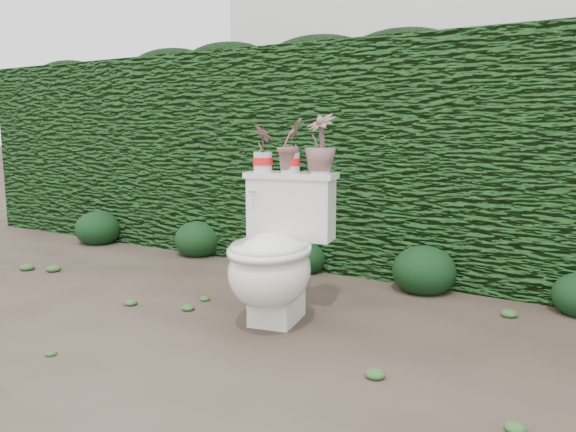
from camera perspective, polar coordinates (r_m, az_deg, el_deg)
The scene contains 11 objects.
ground at distance 2.98m, azimuth -1.71°, elevation -11.05°, with size 60.00×60.00×0.00m, color brown.
hedge at distance 4.24m, azimuth 10.08°, elevation 5.86°, with size 8.00×1.00×1.60m, color #22571D.
house_wall at distance 8.46m, azimuth 25.50°, elevation 14.76°, with size 8.00×3.50×4.00m, color silver.
toilet at distance 2.93m, azimuth -1.28°, elevation -4.14°, with size 0.58×0.75×0.78m.
potted_plant_left at distance 3.14m, azimuth -2.58°, elevation 6.75°, with size 0.13×0.09×0.24m, color #1F6422.
potted_plant_center at distance 3.08m, azimuth 0.23°, elevation 7.06°, with size 0.15×0.12×0.28m, color #1F6422.
potted_plant_right at distance 3.03m, azimuth 3.27°, elevation 7.21°, with size 0.17×0.17×0.30m, color #1F6422.
liriope_clump_0 at distance 5.28m, azimuth -18.76°, elevation -0.92°, with size 0.39×0.39×0.32m, color #143A16.
liriope_clump_1 at distance 4.59m, azimuth -9.11°, elevation -2.03°, with size 0.38×0.38×0.31m, color #143A16.
liriope_clump_2 at distance 4.02m, azimuth 1.65°, elevation -3.90°, with size 0.31×0.31×0.25m, color #143A16.
liriope_clump_3 at distance 3.64m, azimuth 13.66°, elevation -4.98°, with size 0.40×0.40×0.32m, color #143A16.
Camera 1 is at (1.52, -2.35, 1.02)m, focal length 35.00 mm.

